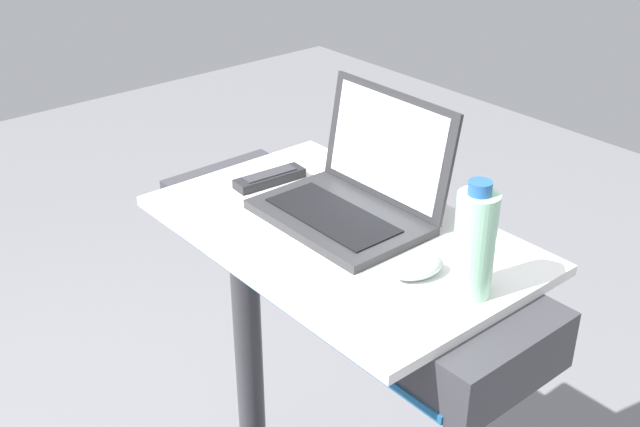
{
  "coord_description": "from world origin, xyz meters",
  "views": [
    {
      "loc": [
        1.0,
        -0.19,
        1.87
      ],
      "look_at": [
        0.0,
        0.65,
        1.18
      ],
      "focal_mm": 44.4,
      "sensor_mm": 36.0,
      "label": 1
    }
  ],
  "objects_px": {
    "water_bottle": "(474,243)",
    "laptop": "(354,193)",
    "computer_mouse": "(418,267)",
    "tv_remote": "(270,178)"
  },
  "relations": [
    {
      "from": "laptop",
      "to": "water_bottle",
      "type": "xyz_separation_m",
      "value": [
        0.33,
        -0.04,
        0.05
      ]
    },
    {
      "from": "water_bottle",
      "to": "laptop",
      "type": "bearing_deg",
      "value": 173.36
    },
    {
      "from": "laptop",
      "to": "tv_remote",
      "type": "bearing_deg",
      "value": -171.69
    },
    {
      "from": "laptop",
      "to": "water_bottle",
      "type": "distance_m",
      "value": 0.34
    },
    {
      "from": "water_bottle",
      "to": "computer_mouse",
      "type": "bearing_deg",
      "value": -163.46
    },
    {
      "from": "computer_mouse",
      "to": "tv_remote",
      "type": "relative_size",
      "value": 0.61
    },
    {
      "from": "computer_mouse",
      "to": "laptop",
      "type": "bearing_deg",
      "value": 174.76
    },
    {
      "from": "water_bottle",
      "to": "tv_remote",
      "type": "relative_size",
      "value": 1.27
    },
    {
      "from": "water_bottle",
      "to": "tv_remote",
      "type": "xyz_separation_m",
      "value": [
        -0.56,
        -0.0,
        -0.09
      ]
    },
    {
      "from": "laptop",
      "to": "tv_remote",
      "type": "xyz_separation_m",
      "value": [
        -0.23,
        -0.04,
        -0.04
      ]
    }
  ]
}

